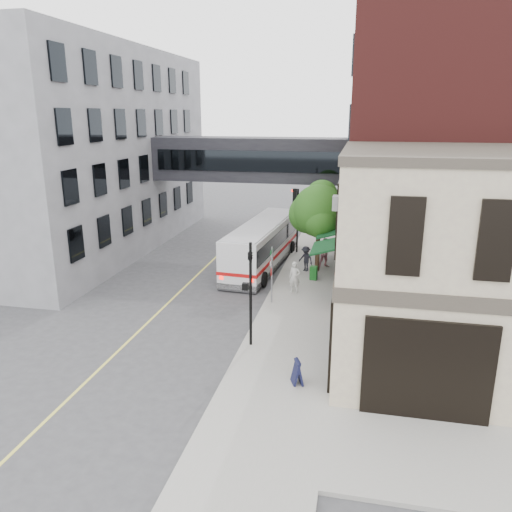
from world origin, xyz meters
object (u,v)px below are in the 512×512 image
at_px(pedestrian_b, 326,253).
at_px(newspaper_box, 314,273).
at_px(sandwich_board, 297,372).
at_px(bus, 263,243).
at_px(pedestrian_a, 295,277).
at_px(pedestrian_c, 306,259).

bearing_deg(pedestrian_b, newspaper_box, -130.54).
xyz_separation_m(pedestrian_b, sandwich_board, (0.09, -14.62, -0.48)).
height_order(bus, sandwich_board, bus).
height_order(pedestrian_a, pedestrian_b, pedestrian_b).
xyz_separation_m(pedestrian_b, pedestrian_c, (-1.16, -1.09, -0.15)).
bearing_deg(bus, newspaper_box, -34.16).
bearing_deg(newspaper_box, pedestrian_b, 87.81).
height_order(pedestrian_c, sandwich_board, pedestrian_c).
distance_m(bus, newspaper_box, 4.44).
distance_m(pedestrian_a, newspaper_box, 2.56).
bearing_deg(pedestrian_c, pedestrian_b, 75.52).
xyz_separation_m(bus, pedestrian_a, (2.75, -4.80, -0.58)).
bearing_deg(pedestrian_c, newspaper_box, -35.14).
bearing_deg(pedestrian_b, pedestrian_c, -166.65).
bearing_deg(pedestrian_b, sandwich_board, -119.53).
relative_size(pedestrian_a, newspaper_box, 2.13).
bearing_deg(pedestrian_a, newspaper_box, 76.58).
xyz_separation_m(pedestrian_a, pedestrian_c, (0.16, 3.96, -0.08)).
relative_size(pedestrian_a, pedestrian_c, 1.10).
bearing_deg(newspaper_box, bus, 154.32).
distance_m(pedestrian_a, pedestrian_b, 5.23).
distance_m(bus, pedestrian_b, 4.11).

